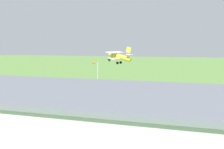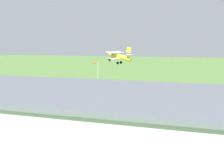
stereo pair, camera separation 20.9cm
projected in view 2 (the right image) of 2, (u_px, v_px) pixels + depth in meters
The scene contains 9 objects.
ground_plane at pixel (122, 92), 58.75m from camera, with size 400.00×400.00×0.00m, color #608C42.
hangar at pixel (49, 124), 23.15m from camera, with size 31.44×14.17×6.60m.
biplane at pixel (119, 56), 62.23m from camera, with size 6.47×7.92×4.13m.
car_green at pixel (209, 121), 32.80m from camera, with size 1.97×4.49×1.60m.
car_blue at pixel (15, 104), 42.46m from camera, with size 2.05×4.18×1.59m.
person_watching_takeoff at pixel (148, 112), 37.66m from camera, with size 0.47×0.47×1.65m.
person_beside_truck at pixel (39, 108), 39.84m from camera, with size 0.48×0.48×1.59m.
person_near_hangar_door at pixel (35, 105), 42.26m from camera, with size 0.50×0.50×1.63m.
windsock at pixel (96, 64), 72.06m from camera, with size 1.45×1.31×5.96m.
Camera 2 is at (-16.82, 55.55, 10.16)m, focal length 42.14 mm.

